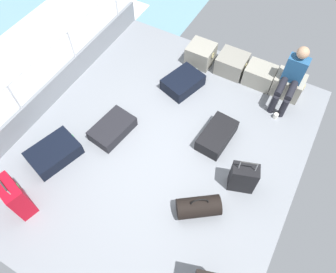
{
  "coord_description": "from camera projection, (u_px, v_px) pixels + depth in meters",
  "views": [
    {
      "loc": [
        1.44,
        -2.3,
        4.47
      ],
      "look_at": [
        0.1,
        0.11,
        0.25
      ],
      "focal_mm": 33.78,
      "sensor_mm": 36.0,
      "label": 1
    }
  ],
  "objects": [
    {
      "name": "passenger_seated",
      "position": [
        292.0,
        77.0,
        5.3
      ],
      "size": [
        0.34,
        0.66,
        1.1
      ],
      "color": "#26598C",
      "rests_on": "ground_plane"
    },
    {
      "name": "suitcase_2",
      "position": [
        54.0,
        153.0,
        5.03
      ],
      "size": [
        0.73,
        0.89,
        0.23
      ],
      "color": "black",
      "rests_on": "ground_plane"
    },
    {
      "name": "gunwale_port",
      "position": [
        54.0,
        90.0,
        5.61
      ],
      "size": [
        0.06,
        5.2,
        0.45
      ],
      "primitive_type": "cube",
      "color": "gray",
      "rests_on": "ground_plane"
    },
    {
      "name": "cargo_crate_2",
      "position": [
        260.0,
        75.0,
        5.87
      ],
      "size": [
        0.57,
        0.43,
        0.36
      ],
      "color": "gray",
      "rests_on": "ground_plane"
    },
    {
      "name": "paper_cup",
      "position": [
        276.0,
        116.0,
        5.51
      ],
      "size": [
        0.08,
        0.08,
        0.1
      ],
      "primitive_type": "cylinder",
      "color": "white",
      "rests_on": "ground_plane"
    },
    {
      "name": "sea_wake",
      "position": [
        8.0,
        82.0,
        6.47
      ],
      "size": [
        12.0,
        12.0,
        0.01
      ],
      "color": "#6B99A8",
      "rests_on": "ground_plane"
    },
    {
      "name": "cargo_crate_0",
      "position": [
        201.0,
        54.0,
        6.16
      ],
      "size": [
        0.52,
        0.47,
        0.39
      ],
      "color": "gray",
      "rests_on": "ground_plane"
    },
    {
      "name": "suitcase_3",
      "position": [
        112.0,
        129.0,
        5.3
      ],
      "size": [
        0.57,
        0.8,
        0.2
      ],
      "color": "black",
      "rests_on": "ground_plane"
    },
    {
      "name": "suitcase_6",
      "position": [
        217.0,
        136.0,
        5.2
      ],
      "size": [
        0.48,
        0.78,
        0.24
      ],
      "color": "black",
      "rests_on": "ground_plane"
    },
    {
      "name": "ground_plane",
      "position": [
        160.0,
        148.0,
        5.25
      ],
      "size": [
        4.4,
        5.2,
        0.06
      ],
      "primitive_type": "cube",
      "color": "gray"
    },
    {
      "name": "railing_port",
      "position": [
        44.0,
        67.0,
        5.15
      ],
      "size": [
        0.04,
        4.2,
        1.02
      ],
      "color": "silver",
      "rests_on": "ground_plane"
    },
    {
      "name": "suitcase_0",
      "position": [
        15.0,
        197.0,
        4.39
      ],
      "size": [
        0.51,
        0.36,
        0.79
      ],
      "color": "#B70C1E",
      "rests_on": "ground_plane"
    },
    {
      "name": "cargo_crate_1",
      "position": [
        232.0,
        64.0,
        6.03
      ],
      "size": [
        0.57,
        0.5,
        0.36
      ],
      "color": "gray",
      "rests_on": "ground_plane"
    },
    {
      "name": "suitcase_1",
      "position": [
        243.0,
        178.0,
        4.61
      ],
      "size": [
        0.43,
        0.33,
        0.73
      ],
      "color": "black",
      "rests_on": "ground_plane"
    },
    {
      "name": "cargo_crate_3",
      "position": [
        288.0,
        85.0,
        5.71
      ],
      "size": [
        0.55,
        0.42,
        0.4
      ],
      "color": "#9E9989",
      "rests_on": "ground_plane"
    },
    {
      "name": "duffel_bag",
      "position": [
        199.0,
        207.0,
        4.5
      ],
      "size": [
        0.68,
        0.61,
        0.44
      ],
      "color": "black",
      "rests_on": "ground_plane"
    },
    {
      "name": "suitcase_4",
      "position": [
        183.0,
        82.0,
        5.85
      ],
      "size": [
        0.69,
        0.82,
        0.24
      ],
      "color": "black",
      "rests_on": "ground_plane"
    }
  ]
}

